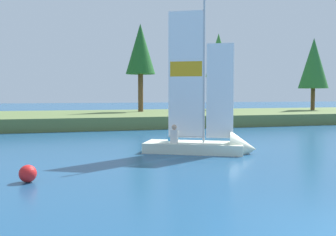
{
  "coord_description": "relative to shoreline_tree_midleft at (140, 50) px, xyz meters",
  "views": [
    {
      "loc": [
        -4.82,
        -4.49,
        2.3
      ],
      "look_at": [
        0.23,
        12.79,
        1.2
      ],
      "focal_mm": 41.56,
      "sensor_mm": 36.0,
      "label": 1
    }
  ],
  "objects": [
    {
      "name": "shore_bank",
      "position": [
        -2.17,
        -1.7,
        -5.61
      ],
      "size": [
        80.0,
        12.16,
        0.83
      ],
      "primitive_type": "cube",
      "color": "#5B703D",
      "rests_on": "ground"
    },
    {
      "name": "shoreline_tree_midleft",
      "position": [
        0.0,
        0.0,
        0.0
      ],
      "size": [
        2.48,
        2.48,
        7.38
      ],
      "color": "brown",
      "rests_on": "shore_bank"
    },
    {
      "name": "shoreline_tree_centre",
      "position": [
        8.18,
        2.48,
        -0.02
      ],
      "size": [
        2.48,
        2.48,
        7.28
      ],
      "color": "brown",
      "rests_on": "shore_bank"
    },
    {
      "name": "shoreline_tree_midright",
      "position": [
        16.12,
        -1.22,
        -0.88
      ],
      "size": [
        2.7,
        2.7,
        6.67
      ],
      "color": "brown",
      "rests_on": "shore_bank"
    },
    {
      "name": "sailboat",
      "position": [
        -1.04,
        -18.13,
        -5.59
      ],
      "size": [
        4.51,
        3.32,
        6.86
      ],
      "rotation": [
        0.0,
        0.0,
        -0.49
      ],
      "color": "silver",
      "rests_on": "ground"
    },
    {
      "name": "channel_buoy",
      "position": [
        -7.7,
        -21.5,
        -5.8
      ],
      "size": [
        0.46,
        0.46,
        0.46
      ],
      "primitive_type": "sphere",
      "color": "red",
      "rests_on": "ground"
    }
  ]
}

